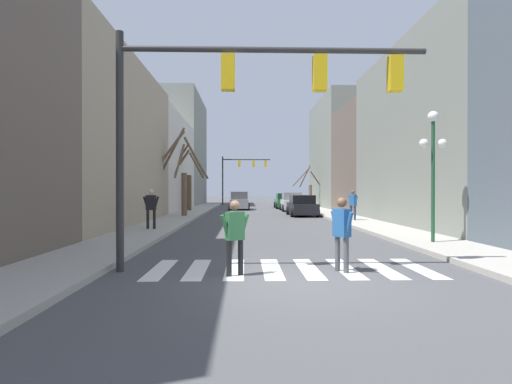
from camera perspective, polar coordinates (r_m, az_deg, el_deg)
The scene contains 19 objects.
ground_plane at distance 8.51m, azimuth 6.03°, elevation -12.78°, with size 240.00×240.00×0.00m, color #4C4C4F.
sidewalk_left at distance 9.51m, azimuth -29.76°, elevation -10.97°, with size 2.41×90.00×0.15m.
building_row_left at distance 33.40m, azimuth -16.62°, elevation 6.21°, with size 6.00×56.23×13.68m.
building_row_right at distance 26.82m, azimuth 22.46°, elevation 8.28°, with size 6.00×46.11×13.86m.
crosswalk_stripes at distance 9.95m, azimuth 4.88°, elevation -10.85°, with size 6.75×2.60×0.01m.
traffic_signal_near at distance 9.77m, azimuth -2.31°, elevation 13.93°, with size 7.38×0.28×5.66m.
traffic_signal_far at distance 52.86m, azimuth -2.26°, elevation 3.30°, with size 6.40×0.28×6.35m.
street_lamp_right_corner at distance 14.96m, azimuth 23.97°, elevation 5.56°, with size 0.95×0.36×4.47m.
car_at_intersection at distance 41.89m, azimuth 4.17°, elevation -1.32°, with size 2.16×4.32×1.58m.
car_parked_right_far at distance 29.89m, azimuth 6.60°, elevation -2.00°, with size 2.05×4.52×1.54m.
car_parked_left_near at distance 39.01m, azimuth -2.40°, elevation -1.34°, with size 1.99×4.24×1.75m.
car_parked_left_far at distance 36.65m, azimuth 5.12°, elevation -1.48°, with size 2.00×4.27×1.69m.
pedestrian_on_right_sidewalk at distance 18.79m, azimuth -14.77°, elevation -1.85°, with size 0.78×0.31×1.82m.
pedestrian_near_right_corner at distance 9.01m, azimuth -3.04°, elevation -5.59°, with size 0.68×0.43×1.69m.
pedestrian_waiting_at_curb at distance 9.60m, azimuth 12.15°, elevation -5.03°, with size 0.43×0.71×1.75m.
pedestrian_crossing_street at distance 24.28m, azimuth 13.68°, elevation -1.42°, with size 0.46×0.71×1.78m.
street_tree_left_near at distance 35.25m, azimuth -9.67°, elevation 1.76°, with size 3.64×2.61×5.92m.
street_tree_left_far at distance 28.07m, azimuth -10.69°, elevation 2.36°, with size 3.60×2.14×6.11m.
street_tree_right_mid at distance 41.58m, azimuth 7.60°, elevation 0.34°, with size 3.08×1.21×4.36m.
Camera 1 is at (-1.10, -8.22, 1.93)m, focal length 28.00 mm.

